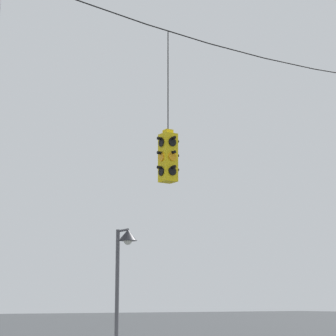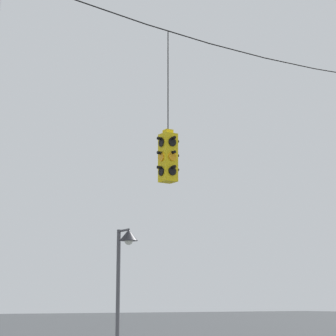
% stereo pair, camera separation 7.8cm
% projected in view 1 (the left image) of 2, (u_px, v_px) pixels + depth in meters
% --- Properties ---
extents(span_wire, '(12.89, 0.03, 0.44)m').
position_uv_depth(span_wire, '(237.00, 46.00, 16.96)').
color(span_wire, black).
extents(traffic_light_over_intersection, '(0.58, 0.58, 3.70)m').
position_uv_depth(traffic_light_over_intersection, '(168.00, 156.00, 15.16)').
color(traffic_light_over_intersection, yellow).
extents(street_lamp, '(0.55, 0.95, 4.13)m').
position_uv_depth(street_lamp, '(124.00, 257.00, 19.38)').
color(street_lamp, '#515156').
rests_on(street_lamp, ground_plane).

